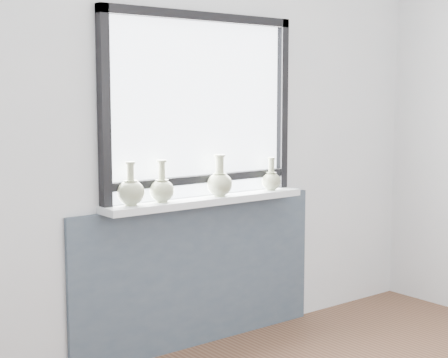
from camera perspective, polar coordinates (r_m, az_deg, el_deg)
back_wall at (r=4.00m, az=-2.30°, el=4.35°), size 3.60×0.02×2.60m
apron_panel at (r=4.11m, az=-1.99°, el=-7.89°), size 1.70×0.03×0.86m
windowsill at (r=3.96m, az=-1.42°, el=-1.79°), size 1.32×0.18×0.04m
window at (r=3.96m, az=-1.99°, el=6.37°), size 1.30×0.06×1.05m
vase_a at (r=3.68m, az=-7.76°, el=-0.99°), size 0.15×0.15×0.23m
vase_b at (r=3.77m, az=-5.18°, el=-0.82°), size 0.14×0.14×0.23m
vase_c at (r=3.97m, az=-0.36°, el=-0.27°), size 0.15×0.15×0.24m
vase_d at (r=4.24m, az=3.95°, el=-0.06°), size 0.12×0.12×0.20m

